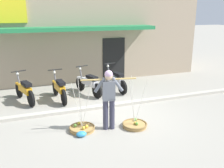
{
  "coord_description": "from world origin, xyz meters",
  "views": [
    {
      "loc": [
        -2.61,
        -6.96,
        3.19
      ],
      "look_at": [
        0.16,
        0.6,
        0.85
      ],
      "focal_mm": 40.04,
      "sensor_mm": 36.0,
      "label": 1
    }
  ],
  "objects_px": {
    "fruit_basket_left_side": "(135,125)",
    "plastic_litter_bag": "(81,134)",
    "motorcycle_third_in_row": "(89,83)",
    "motorcycle_end_of_row": "(115,80)",
    "motorcycle_second_in_row": "(59,89)",
    "fruit_basket_right_side": "(82,128)",
    "fruit_vendor": "(109,96)",
    "motorcycle_nearest_shop": "(25,90)"
  },
  "relations": [
    {
      "from": "fruit_basket_left_side",
      "to": "plastic_litter_bag",
      "type": "height_order",
      "value": "fruit_basket_left_side"
    },
    {
      "from": "motorcycle_third_in_row",
      "to": "fruit_basket_left_side",
      "type": "bearing_deg",
      "value": -81.94
    },
    {
      "from": "motorcycle_end_of_row",
      "to": "plastic_litter_bag",
      "type": "xyz_separation_m",
      "value": [
        -2.27,
        -3.45,
        -0.38
      ]
    },
    {
      "from": "fruit_basket_left_side",
      "to": "plastic_litter_bag",
      "type": "distance_m",
      "value": 1.57
    },
    {
      "from": "motorcycle_second_in_row",
      "to": "fruit_basket_right_side",
      "type": "bearing_deg",
      "value": -85.81
    },
    {
      "from": "fruit_vendor",
      "to": "fruit_basket_right_side",
      "type": "distance_m",
      "value": 1.17
    },
    {
      "from": "motorcycle_second_in_row",
      "to": "plastic_litter_bag",
      "type": "bearing_deg",
      "value": -88.14
    },
    {
      "from": "fruit_basket_right_side",
      "to": "motorcycle_end_of_row",
      "type": "height_order",
      "value": "fruit_basket_right_side"
    },
    {
      "from": "fruit_vendor",
      "to": "fruit_basket_right_side",
      "type": "xyz_separation_m",
      "value": [
        -0.74,
        0.15,
        -0.9
      ]
    },
    {
      "from": "fruit_basket_right_side",
      "to": "motorcycle_nearest_shop",
      "type": "bearing_deg",
      "value": 115.56
    },
    {
      "from": "fruit_basket_right_side",
      "to": "motorcycle_second_in_row",
      "type": "relative_size",
      "value": 0.8
    },
    {
      "from": "motorcycle_second_in_row",
      "to": "fruit_basket_left_side",
      "type": "bearing_deg",
      "value": -60.98
    },
    {
      "from": "motorcycle_third_in_row",
      "to": "motorcycle_end_of_row",
      "type": "height_order",
      "value": "same"
    },
    {
      "from": "motorcycle_nearest_shop",
      "to": "motorcycle_third_in_row",
      "type": "distance_m",
      "value": 2.41
    },
    {
      "from": "motorcycle_end_of_row",
      "to": "plastic_litter_bag",
      "type": "height_order",
      "value": "motorcycle_end_of_row"
    },
    {
      "from": "fruit_vendor",
      "to": "plastic_litter_bag",
      "type": "relative_size",
      "value": 6.05
    },
    {
      "from": "fruit_basket_left_side",
      "to": "motorcycle_nearest_shop",
      "type": "bearing_deg",
      "value": 131.61
    },
    {
      "from": "motorcycle_second_in_row",
      "to": "motorcycle_third_in_row",
      "type": "distance_m",
      "value": 1.24
    },
    {
      "from": "fruit_basket_right_side",
      "to": "motorcycle_third_in_row",
      "type": "xyz_separation_m",
      "value": [
        1.0,
        3.01,
        0.38
      ]
    },
    {
      "from": "motorcycle_third_in_row",
      "to": "motorcycle_nearest_shop",
      "type": "bearing_deg",
      "value": -178.46
    },
    {
      "from": "motorcycle_second_in_row",
      "to": "plastic_litter_bag",
      "type": "height_order",
      "value": "motorcycle_second_in_row"
    },
    {
      "from": "fruit_basket_left_side",
      "to": "fruit_basket_right_side",
      "type": "distance_m",
      "value": 1.5
    },
    {
      "from": "motorcycle_third_in_row",
      "to": "plastic_litter_bag",
      "type": "height_order",
      "value": "motorcycle_third_in_row"
    },
    {
      "from": "fruit_basket_left_side",
      "to": "fruit_basket_right_side",
      "type": "relative_size",
      "value": 1.0
    },
    {
      "from": "fruit_basket_left_side",
      "to": "fruit_basket_right_side",
      "type": "bearing_deg",
      "value": 168.49
    },
    {
      "from": "fruit_vendor",
      "to": "motorcycle_third_in_row",
      "type": "bearing_deg",
      "value": 85.15
    },
    {
      "from": "fruit_basket_left_side",
      "to": "motorcycle_second_in_row",
      "type": "bearing_deg",
      "value": 119.02
    },
    {
      "from": "fruit_vendor",
      "to": "motorcycle_second_in_row",
      "type": "bearing_deg",
      "value": 108.07
    },
    {
      "from": "fruit_basket_right_side",
      "to": "motorcycle_nearest_shop",
      "type": "xyz_separation_m",
      "value": [
        -1.41,
        2.95,
        0.38
      ]
    },
    {
      "from": "fruit_basket_right_side",
      "to": "fruit_vendor",
      "type": "bearing_deg",
      "value": -11.59
    },
    {
      "from": "motorcycle_nearest_shop",
      "to": "motorcycle_end_of_row",
      "type": "bearing_deg",
      "value": 2.62
    },
    {
      "from": "motorcycle_end_of_row",
      "to": "plastic_litter_bag",
      "type": "relative_size",
      "value": 6.46
    },
    {
      "from": "plastic_litter_bag",
      "to": "motorcycle_second_in_row",
      "type": "bearing_deg",
      "value": 91.86
    },
    {
      "from": "motorcycle_end_of_row",
      "to": "motorcycle_second_in_row",
      "type": "bearing_deg",
      "value": -170.54
    },
    {
      "from": "fruit_basket_right_side",
      "to": "plastic_litter_bag",
      "type": "relative_size",
      "value": 5.19
    },
    {
      "from": "motorcycle_second_in_row",
      "to": "motorcycle_end_of_row",
      "type": "relative_size",
      "value": 1.01
    },
    {
      "from": "fruit_vendor",
      "to": "motorcycle_third_in_row",
      "type": "xyz_separation_m",
      "value": [
        0.27,
        3.16,
        -0.52
      ]
    },
    {
      "from": "motorcycle_second_in_row",
      "to": "motorcycle_third_in_row",
      "type": "relative_size",
      "value": 1.03
    },
    {
      "from": "motorcycle_nearest_shop",
      "to": "plastic_litter_bag",
      "type": "relative_size",
      "value": 6.27
    },
    {
      "from": "fruit_vendor",
      "to": "fruit_basket_left_side",
      "type": "distance_m",
      "value": 1.18
    },
    {
      "from": "motorcycle_second_in_row",
      "to": "motorcycle_end_of_row",
      "type": "height_order",
      "value": "same"
    },
    {
      "from": "motorcycle_second_in_row",
      "to": "fruit_vendor",
      "type": "bearing_deg",
      "value": -71.93
    }
  ]
}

